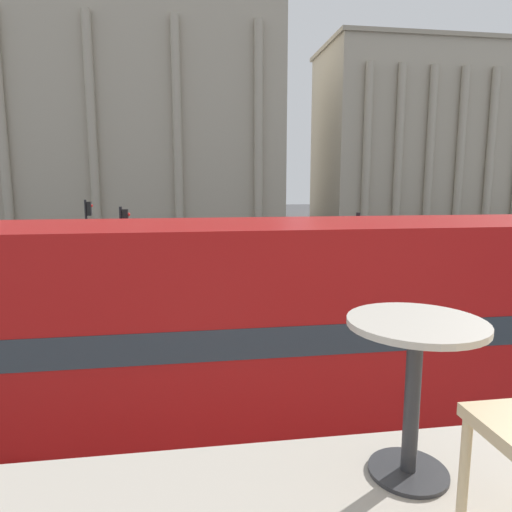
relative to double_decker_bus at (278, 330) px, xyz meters
The scene contains 12 objects.
double_decker_bus is the anchor object (origin of this frame).
cafe_dining_table 5.74m from the double_decker_bus, 95.08° to the right, with size 0.60×0.60×0.73m.
plaza_building_left 51.35m from the double_decker_bus, 97.43° to the left, with size 32.18×16.94×25.57m.
plaza_building_right 59.40m from the double_decker_bus, 58.78° to the left, with size 29.52×14.25×21.76m.
traffic_light_near 5.94m from the double_decker_bus, 55.91° to the left, with size 0.42×0.24×3.94m.
traffic_light_mid 11.55m from the double_decker_bus, 109.90° to the left, with size 0.42×0.24×3.86m.
traffic_light_far 17.95m from the double_decker_bus, 111.07° to the left, with size 0.42×0.24×3.93m.
car_silver 23.42m from the double_decker_bus, 97.36° to the left, with size 4.20×1.93×1.35m.
pedestrian_grey 10.49m from the double_decker_bus, 118.45° to the left, with size 0.32×0.32×1.77m.
pedestrian_red 13.42m from the double_decker_bus, 61.49° to the left, with size 0.32×0.32×1.68m.
pedestrian_olive 23.83m from the double_decker_bus, 87.91° to the left, with size 0.32×0.32×1.79m.
pedestrian_black 9.35m from the double_decker_bus, 65.19° to the left, with size 0.32×0.32×1.82m.
Camera 1 is at (-0.37, -2.14, 4.74)m, focal length 32.00 mm.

